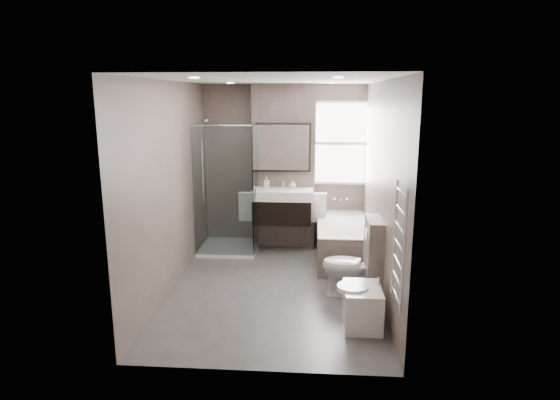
# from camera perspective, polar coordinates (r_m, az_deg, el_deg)

# --- Properties ---
(room) EXTENTS (2.70, 3.90, 2.70)m
(room) POSITION_cam_1_polar(r_m,az_deg,el_deg) (5.77, -0.67, 1.43)
(room) COLOR #4B4745
(room) RESTS_ON ground
(vanity_pier) EXTENTS (1.00, 0.25, 2.60)m
(vanity_pier) POSITION_cam_1_polar(r_m,az_deg,el_deg) (7.52, 0.48, 4.06)
(vanity_pier) COLOR #62544D
(vanity_pier) RESTS_ON ground
(vanity) EXTENTS (0.95, 0.47, 0.66)m
(vanity) POSITION_cam_1_polar(r_m,az_deg,el_deg) (7.28, 0.29, -0.71)
(vanity) COLOR black
(vanity) RESTS_ON vanity_pier
(mirror_cabinet) EXTENTS (0.86, 0.08, 0.76)m
(mirror_cabinet) POSITION_cam_1_polar(r_m,az_deg,el_deg) (7.31, 0.40, 6.43)
(mirror_cabinet) COLOR black
(mirror_cabinet) RESTS_ON vanity_pier
(towel_left) EXTENTS (0.24, 0.06, 0.44)m
(towel_left) POSITION_cam_1_polar(r_m,az_deg,el_deg) (7.32, -4.10, -0.83)
(towel_left) COLOR silver
(towel_left) RESTS_ON vanity_pier
(towel_right) EXTENTS (0.24, 0.06, 0.44)m
(towel_right) POSITION_cam_1_polar(r_m,az_deg,el_deg) (7.25, 4.70, -0.98)
(towel_right) COLOR silver
(towel_right) RESTS_ON vanity_pier
(shower_enclosure) EXTENTS (0.90, 0.90, 2.00)m
(shower_enclosure) POSITION_cam_1_polar(r_m,az_deg,el_deg) (7.36, -5.61, -2.63)
(shower_enclosure) COLOR white
(shower_enclosure) RESTS_ON ground
(bathtub) EXTENTS (0.75, 1.60, 0.57)m
(bathtub) POSITION_cam_1_polar(r_m,az_deg,el_deg) (7.08, 7.62, -4.79)
(bathtub) COLOR #62544D
(bathtub) RESTS_ON ground
(window) EXTENTS (0.98, 0.06, 1.33)m
(window) POSITION_cam_1_polar(r_m,az_deg,el_deg) (7.56, 7.40, 6.88)
(window) COLOR white
(window) RESTS_ON room
(toilet) EXTENTS (0.81, 0.56, 0.75)m
(toilet) POSITION_cam_1_polar(r_m,az_deg,el_deg) (5.83, 8.81, -8.05)
(toilet) COLOR white
(toilet) RESTS_ON ground
(cistern_box) EXTENTS (0.19, 0.55, 1.00)m
(cistern_box) POSITION_cam_1_polar(r_m,az_deg,el_deg) (5.77, 11.29, -7.07)
(cistern_box) COLOR #62544D
(cistern_box) RESTS_ON ground
(bidet) EXTENTS (0.47, 0.54, 0.56)m
(bidet) POSITION_cam_1_polar(r_m,az_deg,el_deg) (5.19, 9.92, -12.56)
(bidet) COLOR white
(bidet) RESTS_ON ground
(towel_radiator) EXTENTS (0.03, 0.49, 1.10)m
(towel_radiator) POSITION_cam_1_polar(r_m,az_deg,el_deg) (4.31, 14.31, -5.34)
(towel_radiator) COLOR silver
(towel_radiator) RESTS_ON room
(soap_bottle_a) EXTENTS (0.08, 0.08, 0.18)m
(soap_bottle_a) POSITION_cam_1_polar(r_m,az_deg,el_deg) (7.28, -1.64, 2.11)
(soap_bottle_a) COLOR white
(soap_bottle_a) RESTS_ON vanity
(soap_bottle_b) EXTENTS (0.10, 0.10, 0.13)m
(soap_bottle_b) POSITION_cam_1_polar(r_m,az_deg,el_deg) (7.32, 1.57, 1.94)
(soap_bottle_b) COLOR white
(soap_bottle_b) RESTS_ON vanity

